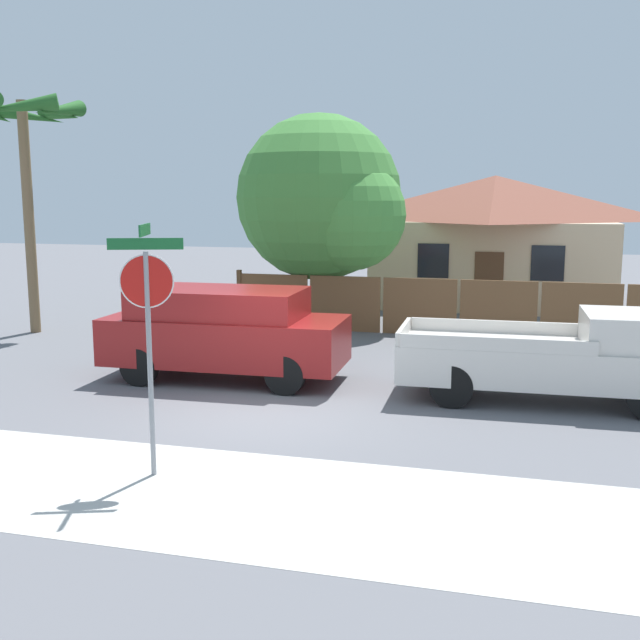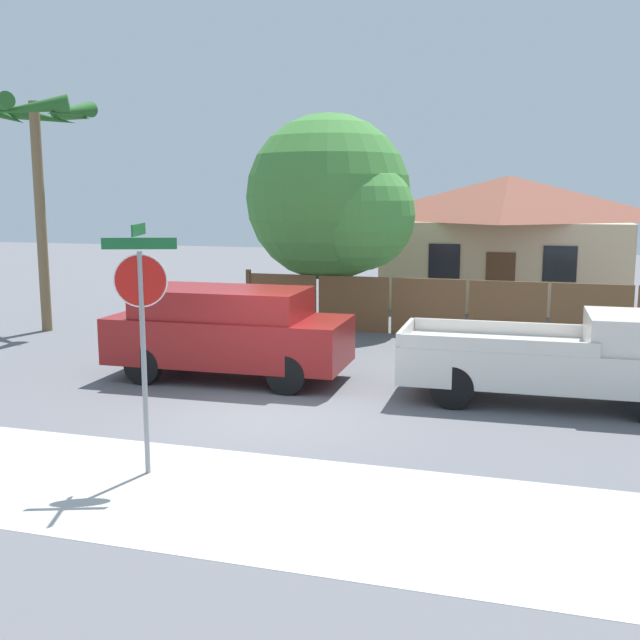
% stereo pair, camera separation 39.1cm
% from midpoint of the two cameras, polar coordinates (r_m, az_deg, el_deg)
% --- Properties ---
extents(ground_plane, '(80.00, 80.00, 0.00)m').
position_cam_midpoint_polar(ground_plane, '(13.19, -3.51, -7.06)').
color(ground_plane, slate).
extents(sidewalk_strip, '(36.00, 3.20, 0.01)m').
position_cam_midpoint_polar(sidewalk_strip, '(10.07, -10.72, -12.51)').
color(sidewalk_strip, beige).
rests_on(sidewalk_strip, ground).
extents(wooden_fence, '(12.63, 0.12, 1.64)m').
position_cam_midpoint_polar(wooden_fence, '(20.36, 11.67, 0.86)').
color(wooden_fence, brown).
rests_on(wooden_fence, ground).
extents(house, '(8.48, 6.97, 4.46)m').
position_cam_midpoint_polar(house, '(27.41, 14.43, 6.13)').
color(house, beige).
rests_on(house, ground).
extents(oak_tree, '(5.02, 4.78, 6.09)m').
position_cam_midpoint_polar(oak_tree, '(21.71, 1.67, 9.02)').
color(oak_tree, brown).
rests_on(oak_tree, ground).
extents(palm_tree, '(3.09, 3.31, 6.33)m').
position_cam_midpoint_polar(palm_tree, '(22.10, -20.38, 13.32)').
color(palm_tree, brown).
rests_on(palm_tree, ground).
extents(red_suv, '(4.92, 2.10, 1.89)m').
position_cam_midpoint_polar(red_suv, '(15.42, -6.32, -0.76)').
color(red_suv, maroon).
rests_on(red_suv, ground).
extents(orange_pickup, '(5.39, 2.07, 1.69)m').
position_cam_midpoint_polar(orange_pickup, '(14.30, 18.86, -2.79)').
color(orange_pickup, silver).
rests_on(orange_pickup, ground).
extents(stop_sign, '(0.92, 0.83, 3.38)m').
position_cam_midpoint_polar(stop_sign, '(10.08, -12.36, 1.06)').
color(stop_sign, gray).
rests_on(stop_sign, ground).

